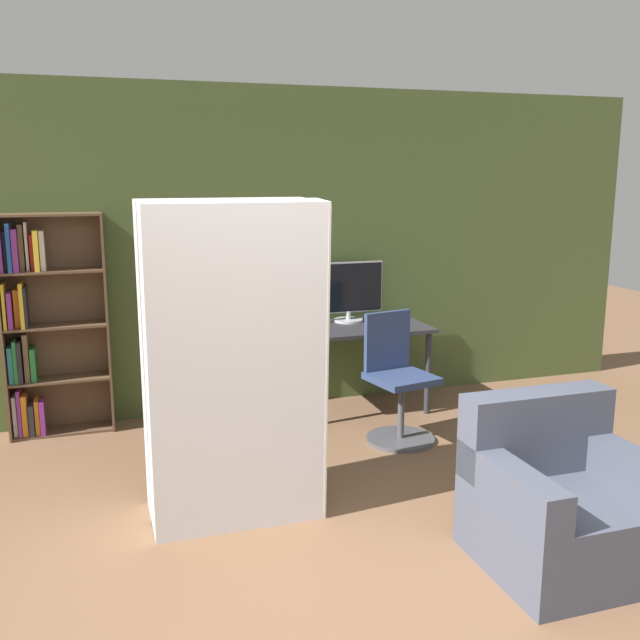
% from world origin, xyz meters
% --- Properties ---
extents(wall_back, '(8.00, 0.06, 2.70)m').
position_xyz_m(wall_back, '(0.00, 3.27, 1.35)').
color(wall_back, '#47592D').
rests_on(wall_back, ground).
extents(desk, '(1.21, 0.69, 0.73)m').
position_xyz_m(desk, '(1.16, 2.90, 0.64)').
color(desk, '#2D2D33').
rests_on(desk, ground).
extents(monitor, '(0.62, 0.25, 0.52)m').
position_xyz_m(monitor, '(1.17, 3.10, 1.00)').
color(monitor, '#B7B7BC').
rests_on(monitor, desk).
extents(office_chair, '(0.52, 0.52, 0.97)m').
position_xyz_m(office_chair, '(1.22, 2.15, 0.40)').
color(office_chair, '#4C4C51').
rests_on(office_chair, ground).
extents(bookshelf, '(0.77, 0.27, 1.70)m').
position_xyz_m(bookshelf, '(-1.31, 3.13, 0.84)').
color(bookshelf, brown).
rests_on(bookshelf, ground).
extents(mattress_near, '(0.98, 0.34, 1.86)m').
position_xyz_m(mattress_near, '(-0.19, 1.18, 0.93)').
color(mattress_near, silver).
rests_on(mattress_near, ground).
extents(mattress_far, '(0.98, 0.29, 1.86)m').
position_xyz_m(mattress_far, '(-0.19, 1.48, 0.93)').
color(mattress_far, silver).
rests_on(mattress_far, ground).
extents(armchair, '(0.85, 0.80, 0.85)m').
position_xyz_m(armchair, '(1.31, 0.30, 0.32)').
color(armchair, '#474C5B').
rests_on(armchair, ground).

